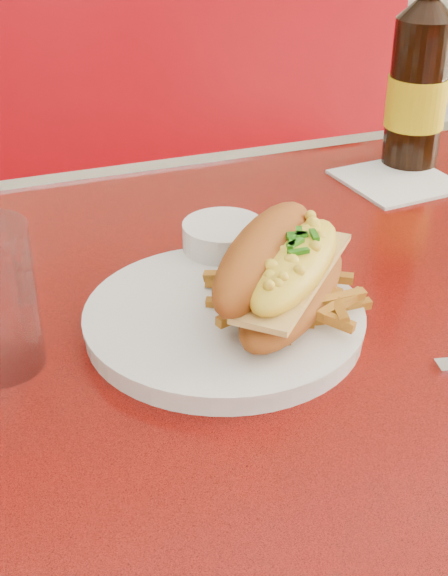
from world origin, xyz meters
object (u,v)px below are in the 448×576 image
object	(u,v)px
diner_table	(372,453)
mac_hoagie	(283,271)
fork	(261,297)
beer_bottle	(419,80)
dinner_plate	(224,319)
gravy_ramekin	(224,243)
booth_bench_far	(156,316)

from	to	relation	value
diner_table	mac_hoagie	xyz separation A→B (m)	(-0.10, 0.02, 0.21)
fork	mac_hoagie	bearing A→B (deg)	-166.14
diner_table	beer_bottle	size ratio (longest dim) A/B	4.36
fork	dinner_plate	bearing A→B (deg)	93.70
diner_table	mac_hoagie	bearing A→B (deg)	170.35
diner_table	gravy_ramekin	world-z (taller)	gravy_ramekin
mac_hoagie	beer_bottle	distance (m)	0.41
gravy_ramekin	beer_bottle	distance (m)	0.36
dinner_plate	beer_bottle	distance (m)	0.45
dinner_plate	gravy_ramekin	size ratio (longest dim) A/B	2.77
beer_bottle	booth_bench_far	bearing A→B (deg)	111.58
mac_hoagie	dinner_plate	bearing A→B (deg)	122.01
mac_hoagie	fork	distance (m)	0.04
fork	beer_bottle	world-z (taller)	beer_bottle
mac_hoagie	beer_bottle	xyz separation A→B (m)	(0.30, 0.28, 0.05)
dinner_plate	fork	xyz separation A→B (m)	(0.04, 0.01, 0.01)
booth_bench_far	gravy_ramekin	distance (m)	0.85
booth_bench_far	dinner_plate	distance (m)	0.94
mac_hoagie	gravy_ramekin	xyz separation A→B (m)	(-0.01, 0.12, -0.03)
diner_table	dinner_plate	size ratio (longest dim) A/B	4.51
beer_bottle	gravy_ramekin	bearing A→B (deg)	-151.72
mac_hoagie	beer_bottle	bearing A→B (deg)	-3.11
fork	gravy_ramekin	distance (m)	0.10
booth_bench_far	dinner_plate	size ratio (longest dim) A/B	4.40
booth_bench_far	fork	distance (m)	0.93
dinner_plate	mac_hoagie	xyz separation A→B (m)	(0.05, -0.01, 0.04)
diner_table	gravy_ramekin	bearing A→B (deg)	128.28
diner_table	dinner_plate	world-z (taller)	dinner_plate
diner_table	fork	xyz separation A→B (m)	(-0.11, 0.04, 0.18)
dinner_plate	mac_hoagie	size ratio (longest dim) A/B	1.36
dinner_plate	fork	world-z (taller)	same
dinner_plate	gravy_ramekin	bearing A→B (deg)	70.00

